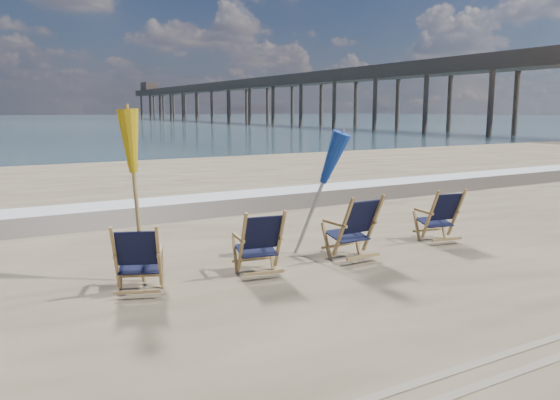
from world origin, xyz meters
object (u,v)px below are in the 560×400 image
(beach_chair_0, at_px, (159,259))
(beach_chair_1, at_px, (280,242))
(fishing_pier, at_px, (264,95))
(beach_chair_2, at_px, (373,226))
(umbrella_yellow, at_px, (134,151))
(umbrella_blue, at_px, (317,158))
(beach_chair_3, at_px, (457,215))

(beach_chair_0, bearing_deg, beach_chair_1, -158.46)
(beach_chair_1, relative_size, fishing_pier, 0.01)
(beach_chair_2, relative_size, umbrella_yellow, 0.46)
(umbrella_blue, relative_size, fishing_pier, 0.02)
(beach_chair_0, height_order, beach_chair_1, beach_chair_1)
(beach_chair_2, xyz_separation_m, beach_chair_3, (2.02, 0.14, -0.04))
(umbrella_yellow, bearing_deg, beach_chair_2, -11.74)
(beach_chair_3, relative_size, umbrella_blue, 0.47)
(umbrella_yellow, height_order, fishing_pier, fishing_pier)
(beach_chair_0, height_order, beach_chair_3, beach_chair_3)
(beach_chair_0, height_order, umbrella_yellow, umbrella_yellow)
(beach_chair_0, distance_m, umbrella_blue, 3.11)
(beach_chair_0, height_order, beach_chair_2, beach_chair_2)
(umbrella_blue, bearing_deg, beach_chair_3, -10.60)
(beach_chair_3, distance_m, fishing_pier, 80.73)
(beach_chair_2, relative_size, beach_chair_3, 1.08)
(beach_chair_3, relative_size, umbrella_yellow, 0.42)
(beach_chair_1, bearing_deg, umbrella_blue, -137.68)
(umbrella_blue, bearing_deg, beach_chair_1, -147.43)
(fishing_pier, bearing_deg, beach_chair_2, -116.86)
(beach_chair_0, distance_m, beach_chair_1, 1.77)
(beach_chair_3, xyz_separation_m, umbrella_yellow, (-5.57, 0.60, 1.32))
(umbrella_yellow, distance_m, fishing_pier, 82.70)
(beach_chair_3, bearing_deg, umbrella_yellow, 3.38)
(beach_chair_1, xyz_separation_m, umbrella_blue, (1.06, 0.68, 1.10))
(beach_chair_2, distance_m, umbrella_blue, 1.41)
(umbrella_yellow, relative_size, fishing_pier, 0.02)
(beach_chair_1, relative_size, beach_chair_2, 0.92)
(beach_chair_1, xyz_separation_m, umbrella_yellow, (-1.82, 0.78, 1.32))
(beach_chair_3, xyz_separation_m, fishing_pier, (34.86, 72.69, 4.15))
(beach_chair_3, bearing_deg, beach_chair_2, 13.39)
(beach_chair_0, relative_size, beach_chair_3, 0.96)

